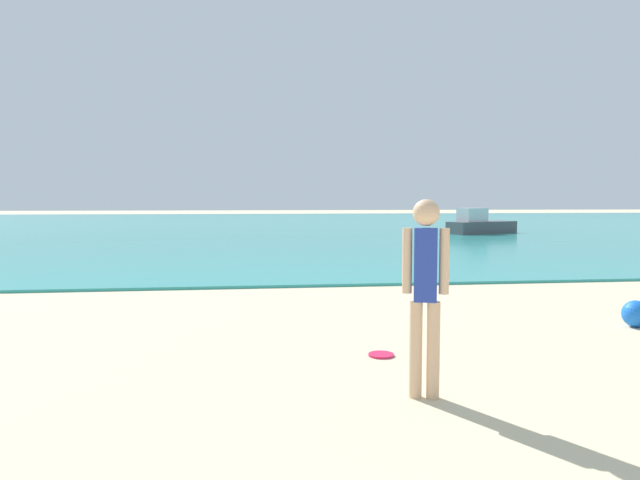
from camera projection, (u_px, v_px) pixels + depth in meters
name	position (u px, v px, depth m)	size (l,w,h in m)	color
water	(261.00, 224.00, 41.03)	(160.00, 60.00, 0.06)	teal
person_standing	(425.00, 286.00, 4.97)	(0.39, 0.23, 1.76)	#DDAD84
frisbee	(381.00, 355.00, 6.38)	(0.29, 0.29, 0.03)	#E51E4C
boat_near	(480.00, 225.00, 28.78)	(3.99, 2.64, 1.30)	#4C4C51
beach_ball	(636.00, 314.00, 7.83)	(0.37, 0.37, 0.37)	blue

